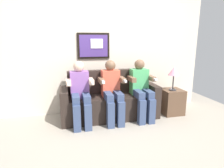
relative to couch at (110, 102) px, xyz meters
name	(u,v)px	position (x,y,z in m)	size (l,w,h in m)	color
ground_plane	(114,124)	(0.00, -0.33, -0.31)	(5.48, 5.48, 0.00)	#9E9384
back_wall_assembly	(104,48)	(-0.01, 0.44, 0.99)	(4.22, 0.10, 2.60)	beige
couch	(110,102)	(0.00, 0.00, 0.00)	(1.82, 0.58, 0.90)	#2D231E
person_on_left	(80,91)	(-0.56, -0.17, 0.29)	(0.46, 0.56, 1.11)	#8C59A5
person_in_middle	(112,89)	(0.00, -0.17, 0.29)	(0.46, 0.56, 1.11)	#D8593F
person_on_right	(141,87)	(0.56, -0.17, 0.29)	(0.46, 0.56, 1.11)	#4CB266
side_table_right	(172,102)	(1.26, -0.11, -0.06)	(0.40, 0.40, 0.50)	brown
table_lamp	(174,72)	(1.23, -0.15, 0.55)	(0.22, 0.22, 0.46)	#333338
spare_remote_on_table	(173,89)	(1.27, -0.11, 0.20)	(0.04, 0.13, 0.02)	white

